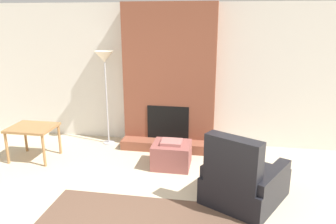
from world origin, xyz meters
TOP-DOWN VIEW (x-y plane):
  - wall_back at (0.00, 3.34)m, footprint 7.50×0.06m
  - fireplace at (0.00, 3.12)m, footprint 1.66×0.64m
  - ottoman at (0.20, 2.17)m, footprint 0.60×0.53m
  - armchair at (1.27, 1.27)m, footprint 1.24×1.29m
  - side_table at (-2.17, 2.08)m, footprint 0.74×0.61m
  - floor_lamp_left at (-1.16, 2.97)m, footprint 0.34×0.34m

SIDE VIEW (x-z plane):
  - ottoman at x=0.20m, z-range -0.02..0.43m
  - armchair at x=1.27m, z-range -0.22..0.77m
  - side_table at x=-2.17m, z-range 0.21..0.79m
  - fireplace at x=0.00m, z-range -0.07..2.53m
  - wall_back at x=0.00m, z-range 0.00..2.60m
  - floor_lamp_left at x=-1.16m, z-range 0.68..2.44m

